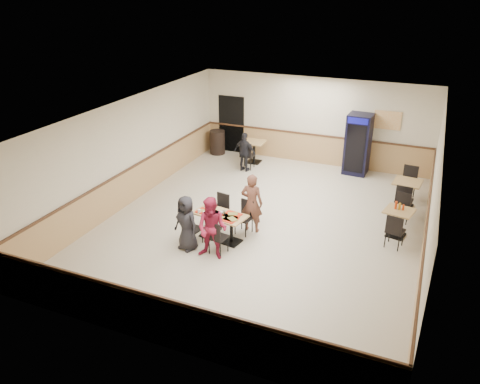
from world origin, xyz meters
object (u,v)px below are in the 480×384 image
at_px(pepsi_cooler, 358,144).
at_px(diner_man_opposite, 252,203).
at_px(side_table_near, 398,219).
at_px(side_table_far, 406,190).
at_px(diner_woman_left, 186,223).
at_px(trash_bin, 217,142).
at_px(back_table, 254,149).
at_px(main_table, 220,222).
at_px(lone_diner, 245,152).
at_px(diner_woman_right, 212,229).

bearing_deg(pepsi_cooler, diner_man_opposite, -106.08).
bearing_deg(side_table_near, side_table_far, 88.73).
distance_m(diner_woman_left, trash_bin, 6.83).
bearing_deg(diner_man_opposite, back_table, -74.32).
height_order(diner_man_opposite, pepsi_cooler, pepsi_cooler).
bearing_deg(back_table, side_table_far, -17.95).
bearing_deg(main_table, diner_woman_left, -117.90).
xyz_separation_m(main_table, back_table, (-1.20, 5.38, 0.05)).
bearing_deg(side_table_near, diner_man_opposite, -161.58).
bearing_deg(diner_man_opposite, side_table_near, -166.36).
height_order(diner_man_opposite, back_table, diner_man_opposite).
distance_m(back_table, trash_bin, 1.64).
bearing_deg(pepsi_cooler, side_table_near, -63.32).
xyz_separation_m(diner_woman_left, lone_diner, (-0.65, 5.22, -0.01)).
distance_m(diner_woman_right, lone_diner, 5.52).
height_order(diner_man_opposite, side_table_far, diner_man_opposite).
relative_size(main_table, side_table_far, 1.73).
xyz_separation_m(diner_woman_right, pepsi_cooler, (2.10, 6.61, 0.25)).
bearing_deg(diner_woman_right, side_table_far, 47.28).
xyz_separation_m(diner_woman_left, side_table_near, (4.56, 2.58, -0.21)).
distance_m(lone_diner, pepsi_cooler, 3.73).
relative_size(diner_woman_left, diner_woman_right, 0.90).
xyz_separation_m(lone_diner, back_table, (0.00, 0.88, -0.15)).
distance_m(side_table_far, trash_bin, 7.14).
bearing_deg(trash_bin, side_table_far, -16.68).
bearing_deg(trash_bin, pepsi_cooler, 0.48).
relative_size(diner_woman_left, side_table_near, 1.72).
height_order(diner_woman_right, pepsi_cooler, pepsi_cooler).
xyz_separation_m(lone_diner, trash_bin, (-1.60, 1.23, -0.23)).
distance_m(main_table, side_table_near, 4.42).
xyz_separation_m(diner_woman_right, lone_diner, (-1.39, 5.34, -0.09)).
bearing_deg(diner_woman_left, side_table_near, 47.96).
height_order(diner_woman_left, diner_woman_right, diner_woman_right).
bearing_deg(diner_man_opposite, diner_woman_right, 72.23).
height_order(main_table, side_table_near, side_table_near).
bearing_deg(trash_bin, back_table, -12.37).
distance_m(diner_man_opposite, back_table, 4.99).
relative_size(back_table, trash_bin, 0.88).
xyz_separation_m(side_table_near, pepsi_cooler, (-1.72, 3.91, 0.53)).
relative_size(side_table_near, back_table, 1.02).
distance_m(side_table_far, back_table, 5.52).
bearing_deg(side_table_far, main_table, -137.74).
xyz_separation_m(lone_diner, side_table_far, (5.25, -0.82, -0.15)).
distance_m(diner_woman_right, back_table, 6.37).
bearing_deg(side_table_near, diner_woman_right, -144.76).
height_order(lone_diner, pepsi_cooler, pepsi_cooler).
bearing_deg(main_table, lone_diner, 114.49).
distance_m(side_table_near, pepsi_cooler, 4.30).
xyz_separation_m(diner_woman_left, diner_woman_right, (0.73, -0.12, 0.07)).
bearing_deg(trash_bin, diner_man_opposite, -56.38).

